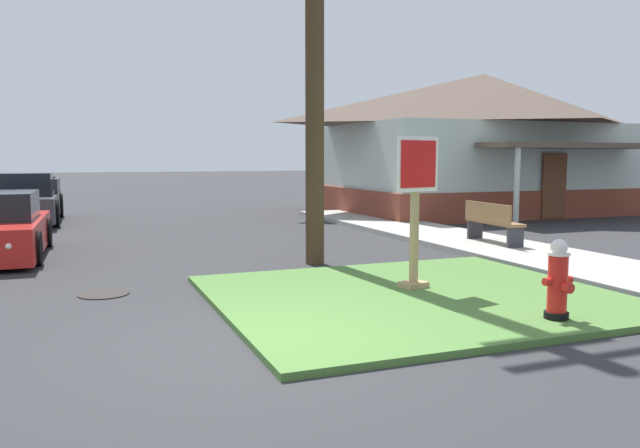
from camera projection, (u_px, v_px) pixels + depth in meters
name	position (u px, v px, depth m)	size (l,w,h in m)	color
ground_plane	(266.00, 347.00, 6.29)	(160.00, 160.00, 0.00)	#2B2B2D
grass_corner_patch	(414.00, 296.00, 8.41)	(5.29, 4.68, 0.08)	#477033
sidewalk_strip	(472.00, 242.00, 13.62)	(2.20, 16.45, 0.12)	#9E9B93
fire_hydrant	(558.00, 281.00, 7.05)	(0.38, 0.34, 0.92)	black
stop_sign	(415.00, 214.00, 8.67)	(0.74, 0.36, 2.12)	#A3845B
manhole_cover	(104.00, 294.00, 8.70)	(0.70, 0.70, 0.02)	black
pickup_truck_charcoal	(21.00, 202.00, 18.08)	(2.19, 5.17, 1.48)	#38383D
street_bench	(492.00, 221.00, 13.03)	(0.51, 1.67, 0.85)	brown
corner_house	(483.00, 141.00, 22.36)	(11.25, 8.95, 4.88)	brown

